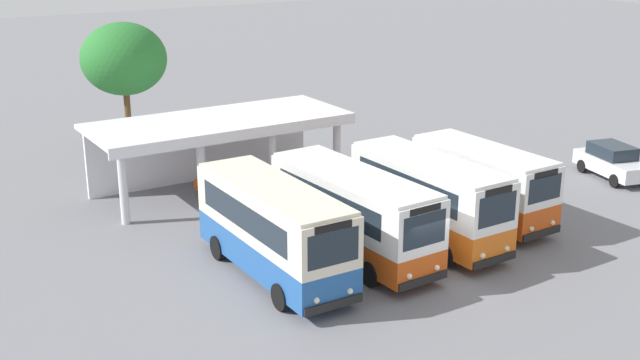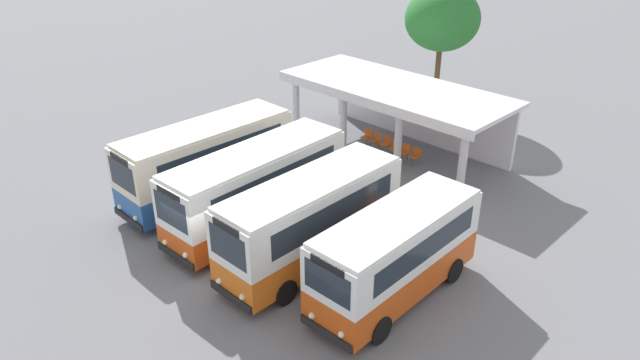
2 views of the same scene
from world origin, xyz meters
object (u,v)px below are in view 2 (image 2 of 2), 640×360
(city_bus_fourth_amber, at_px, (396,252))
(city_bus_nearest_orange, at_px, (207,159))
(waiting_chair_end_by_column, at_px, (367,136))
(waiting_chair_middle_seat, at_px, (386,143))
(waiting_chair_second_from_end, at_px, (376,139))
(waiting_chair_fifth_seat, at_px, (405,151))
(city_bus_middle_cream, at_px, (311,218))
(waiting_chair_far_end_seat, at_px, (416,155))
(city_bus_second_in_row, at_px, (257,185))
(waiting_chair_fourth_seat, at_px, (395,147))

(city_bus_fourth_amber, bearing_deg, city_bus_nearest_orange, -178.67)
(waiting_chair_end_by_column, distance_m, waiting_chair_middle_seat, 1.27)
(waiting_chair_second_from_end, height_order, waiting_chair_fifth_seat, same)
(city_bus_middle_cream, distance_m, waiting_chair_far_end_seat, 9.57)
(city_bus_second_in_row, bearing_deg, waiting_chair_fifth_seat, 87.20)
(city_bus_second_in_row, xyz_separation_m, city_bus_fourth_amber, (6.57, 0.26, -0.07))
(city_bus_second_in_row, relative_size, waiting_chair_far_end_seat, 9.27)
(city_bus_nearest_orange, height_order, waiting_chair_far_end_seat, city_bus_nearest_orange)
(city_bus_second_in_row, bearing_deg, waiting_chair_fourth_seat, 91.27)
(waiting_chair_fourth_seat, bearing_deg, city_bus_middle_cream, -69.35)
(city_bus_middle_cream, xyz_separation_m, waiting_chair_second_from_end, (-4.75, 9.30, -1.31))
(city_bus_middle_cream, xyz_separation_m, city_bus_fourth_amber, (3.28, 0.54, -0.10))
(waiting_chair_middle_seat, xyz_separation_m, waiting_chair_fifth_seat, (1.27, -0.12, 0.00))
(city_bus_nearest_orange, relative_size, city_bus_second_in_row, 0.98)
(waiting_chair_far_end_seat, bearing_deg, city_bus_fourth_amber, -57.66)
(waiting_chair_fourth_seat, xyz_separation_m, waiting_chair_fifth_seat, (0.63, -0.02, 0.00))
(city_bus_middle_cream, relative_size, waiting_chair_second_from_end, 8.61)
(waiting_chair_second_from_end, xyz_separation_m, waiting_chair_far_end_seat, (2.54, -0.08, 0.00))
(city_bus_nearest_orange, bearing_deg, waiting_chair_second_from_end, 78.57)
(waiting_chair_middle_seat, xyz_separation_m, waiting_chair_far_end_seat, (1.90, -0.11, 0.00))
(city_bus_middle_cream, xyz_separation_m, waiting_chair_middle_seat, (-4.12, 9.33, -1.31))
(waiting_chair_fifth_seat, bearing_deg, waiting_chair_end_by_column, 176.68)
(city_bus_second_in_row, bearing_deg, city_bus_middle_cream, -4.94)
(city_bus_middle_cream, bearing_deg, city_bus_nearest_orange, 177.27)
(waiting_chair_end_by_column, bearing_deg, city_bus_middle_cream, -60.10)
(city_bus_middle_cream, relative_size, waiting_chair_far_end_seat, 8.61)
(waiting_chair_second_from_end, xyz_separation_m, waiting_chair_fifth_seat, (1.90, -0.09, 0.00))
(city_bus_nearest_orange, distance_m, city_bus_fourth_amber, 9.85)
(city_bus_middle_cream, bearing_deg, waiting_chair_far_end_seat, 103.49)
(city_bus_middle_cream, bearing_deg, city_bus_second_in_row, 175.06)
(waiting_chair_end_by_column, bearing_deg, waiting_chair_second_from_end, -5.16)
(waiting_chair_second_from_end, bearing_deg, waiting_chair_end_by_column, 174.84)
(city_bus_fourth_amber, distance_m, waiting_chair_end_by_column, 12.42)
(city_bus_middle_cream, distance_m, waiting_chair_fifth_seat, 9.73)
(city_bus_fourth_amber, bearing_deg, waiting_chair_second_from_end, 132.51)
(city_bus_middle_cream, height_order, waiting_chair_middle_seat, city_bus_middle_cream)
(waiting_chair_fourth_seat, bearing_deg, waiting_chair_end_by_column, 176.16)
(waiting_chair_end_by_column, xyz_separation_m, waiting_chair_far_end_seat, (3.17, -0.14, 0.00))
(city_bus_fourth_amber, distance_m, waiting_chair_middle_seat, 11.55)
(city_bus_nearest_orange, xyz_separation_m, city_bus_middle_cream, (6.57, -0.31, -0.01))
(waiting_chair_middle_seat, bearing_deg, city_bus_second_in_row, -84.75)
(city_bus_nearest_orange, bearing_deg, waiting_chair_fifth_seat, 67.32)
(city_bus_nearest_orange, height_order, city_bus_middle_cream, city_bus_nearest_orange)
(waiting_chair_middle_seat, bearing_deg, waiting_chair_far_end_seat, -3.33)
(waiting_chair_second_from_end, relative_size, waiting_chair_fourth_seat, 1.00)
(city_bus_middle_cream, height_order, city_bus_fourth_amber, city_bus_middle_cream)
(city_bus_nearest_orange, height_order, waiting_chair_fourth_seat, city_bus_nearest_orange)
(city_bus_second_in_row, height_order, waiting_chair_far_end_seat, city_bus_second_in_row)
(city_bus_fourth_amber, height_order, waiting_chair_second_from_end, city_bus_fourth_amber)
(city_bus_fourth_amber, height_order, waiting_chair_fifth_seat, city_bus_fourth_amber)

